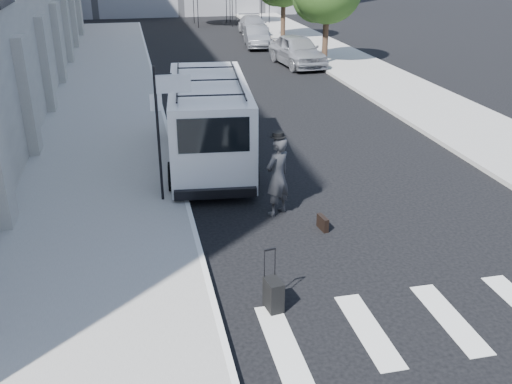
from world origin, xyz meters
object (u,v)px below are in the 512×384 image
parked_car_b (257,37)px  parked_car_c (253,25)px  cargo_van (209,121)px  parked_car_a (297,50)px  briefcase (323,223)px  suitcase (273,295)px  businessman (277,176)px

parked_car_b → parked_car_c: parked_car_c is taller
cargo_van → parked_car_a: cargo_van is taller
briefcase → parked_car_b: (4.13, 25.73, 0.50)m
briefcase → parked_car_c: (5.07, 31.13, 0.50)m
suitcase → briefcase: bearing=46.7°
cargo_van → parked_car_c: (7.04, 25.92, -0.65)m
businessman → cargo_van: 4.28m
parked_car_b → cargo_van: bearing=-99.8°
briefcase → parked_car_c: size_ratio=0.09×
parked_car_c → briefcase: bearing=-95.2°
briefcase → parked_car_a: (4.99, 19.22, 0.68)m
cargo_van → briefcase: bearing=-63.5°
businessman → parked_car_b: businessman is taller
businessman → briefcase: businessman is taller
parked_car_a → parked_car_b: 6.57m
businessman → briefcase: size_ratio=4.68×
parked_car_a → briefcase: bearing=-109.7°
briefcase → cargo_van: bearing=103.7°
briefcase → cargo_van: (-1.97, 5.22, 1.16)m
suitcase → parked_car_b: 29.28m
briefcase → parked_car_b: size_ratio=0.11×
cargo_van → parked_car_b: (6.09, 20.51, -0.66)m
parked_car_a → parked_car_b: parked_car_a is taller
businessman → suitcase: businessman is taller
suitcase → cargo_van: cargo_van is taller
parked_car_c → parked_car_a: bearing=-86.3°
suitcase → parked_car_b: parked_car_b is taller
suitcase → parked_car_c: 34.76m
briefcase → cargo_van: size_ratio=0.06×
businessman → cargo_van: size_ratio=0.29×
businessman → parked_car_b: 25.14m
businessman → parked_car_a: (5.85, 18.13, -0.18)m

